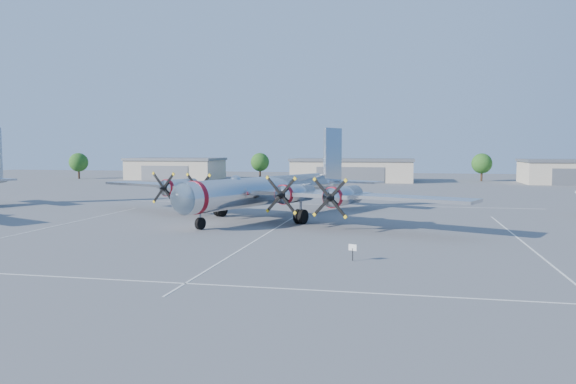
% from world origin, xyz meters
% --- Properties ---
extents(ground, '(260.00, 260.00, 0.00)m').
position_xyz_m(ground, '(0.00, 0.00, 0.00)').
color(ground, '#545456').
rests_on(ground, ground).
extents(parking_lines, '(60.00, 50.08, 0.01)m').
position_xyz_m(parking_lines, '(0.00, -1.75, 0.01)').
color(parking_lines, silver).
rests_on(parking_lines, ground).
extents(hangar_west, '(22.60, 14.60, 5.40)m').
position_xyz_m(hangar_west, '(-45.00, 81.96, 2.71)').
color(hangar_west, '#B6A990').
rests_on(hangar_west, ground).
extents(hangar_center, '(28.60, 14.60, 5.40)m').
position_xyz_m(hangar_center, '(0.00, 81.96, 2.71)').
color(hangar_center, '#B6A990').
rests_on(hangar_center, ground).
extents(hangar_east, '(20.60, 14.60, 5.40)m').
position_xyz_m(hangar_east, '(48.00, 81.96, 2.71)').
color(hangar_east, '#B6A990').
rests_on(hangar_east, ground).
extents(tree_far_west, '(4.80, 4.80, 6.64)m').
position_xyz_m(tree_far_west, '(-70.00, 78.00, 4.22)').
color(tree_far_west, '#382619').
rests_on(tree_far_west, ground).
extents(tree_west, '(4.80, 4.80, 6.64)m').
position_xyz_m(tree_west, '(-25.00, 90.00, 4.22)').
color(tree_west, '#382619').
rests_on(tree_west, ground).
extents(tree_east, '(4.80, 4.80, 6.64)m').
position_xyz_m(tree_east, '(30.00, 88.00, 4.22)').
color(tree_east, '#382619').
rests_on(tree_east, ground).
extents(main_bomber_b29, '(56.17, 48.32, 10.45)m').
position_xyz_m(main_bomber_b29, '(-2.51, 8.80, 0.00)').
color(main_bomber_b29, silver).
rests_on(main_bomber_b29, ground).
extents(info_placard, '(0.58, 0.26, 1.16)m').
position_xyz_m(info_placard, '(8.84, -13.46, 0.82)').
color(info_placard, black).
rests_on(info_placard, ground).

